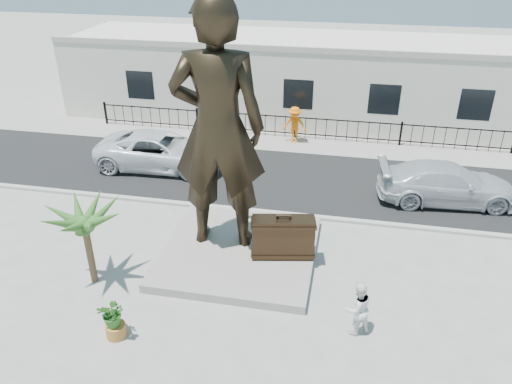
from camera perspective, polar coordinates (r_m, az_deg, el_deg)
ground at (r=16.31m, az=-1.40°, el=-10.43°), size 100.00×100.00×0.00m
street at (r=22.99m, az=2.94°, el=1.87°), size 40.00×7.00×0.01m
curb at (r=19.92m, az=1.41°, el=-2.36°), size 40.00×0.25×0.12m
far_sidewalk at (r=26.61m, az=4.25°, el=5.62°), size 40.00×2.50×0.02m
plinth at (r=17.48m, az=-1.94°, el=-6.84°), size 5.20×5.20×0.30m
fence at (r=27.13m, az=4.52°, el=7.40°), size 22.00×0.10×1.20m
building at (r=30.62m, az=5.66°, el=12.92°), size 28.00×7.00×4.40m
statue at (r=16.03m, az=-4.38°, el=7.24°), size 3.24×2.31×8.34m
suitcase at (r=16.66m, az=3.11°, el=-5.19°), size 2.14×1.03×1.45m
tourist at (r=14.41m, az=11.52°, el=-12.87°), size 1.04×0.99×1.69m
car_white at (r=23.90m, az=-10.80°, el=4.66°), size 6.11×2.99×1.67m
car_silver at (r=21.94m, az=21.00°, el=0.92°), size 5.79×2.80×1.62m
worker at (r=26.36m, az=4.42°, el=7.67°), size 1.31×0.83×1.94m
palm_tree at (r=17.25m, az=-17.92°, el=-9.59°), size 1.80×1.80×3.20m
planter at (r=14.95m, az=-15.71°, el=-14.98°), size 0.56×0.56×0.40m
shrub at (r=14.54m, az=-16.03°, el=-13.18°), size 0.77×0.67×0.85m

